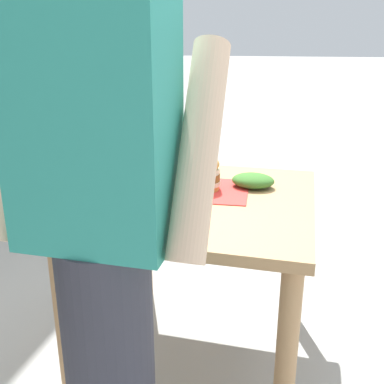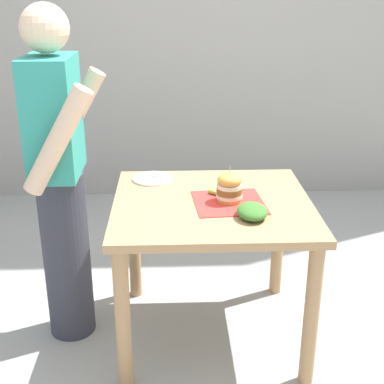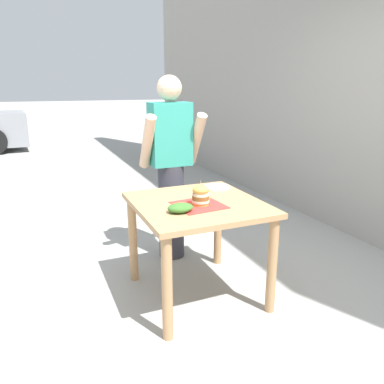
{
  "view_description": "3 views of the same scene",
  "coord_description": "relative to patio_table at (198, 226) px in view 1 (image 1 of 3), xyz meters",
  "views": [
    {
      "loc": [
        -0.4,
        1.66,
        1.37
      ],
      "look_at": [
        0.0,
        0.1,
        0.82
      ],
      "focal_mm": 42.0,
      "sensor_mm": 36.0,
      "label": 1
    },
    {
      "loc": [
        -2.41,
        0.19,
        1.77
      ],
      "look_at": [
        0.0,
        0.1,
        0.82
      ],
      "focal_mm": 50.0,
      "sensor_mm": 36.0,
      "label": 2
    },
    {
      "loc": [
        -1.08,
        -2.42,
        1.6
      ],
      "look_at": [
        0.0,
        0.1,
        0.82
      ],
      "focal_mm": 35.0,
      "sensor_mm": 36.0,
      "label": 3
    }
  ],
  "objects": [
    {
      "name": "serving_paper",
      "position": [
        -0.02,
        -0.08,
        0.13
      ],
      "size": [
        0.36,
        0.36,
        0.0
      ],
      "primitive_type": "cube",
      "rotation": [
        0.0,
        0.0,
        0.08
      ],
      "color": "red",
      "rests_on": "patio_table"
    },
    {
      "name": "patio_table",
      "position": [
        0.0,
        0.0,
        0.0
      ],
      "size": [
        0.91,
        0.97,
        0.77
      ],
      "color": "tan",
      "rests_on": "ground"
    },
    {
      "name": "sandwich",
      "position": [
        -0.01,
        -0.08,
        0.21
      ],
      "size": [
        0.13,
        0.13,
        0.18
      ],
      "color": "gold",
      "rests_on": "serving_paper"
    },
    {
      "name": "side_salad",
      "position": [
        -0.2,
        -0.17,
        0.16
      ],
      "size": [
        0.18,
        0.14,
        0.06
      ],
      "primitive_type": "ellipsoid",
      "color": "#386B28",
      "rests_on": "patio_table"
    },
    {
      "name": "pickle_spear",
      "position": [
        0.07,
        -0.03,
        0.15
      ],
      "size": [
        0.08,
        0.08,
        0.02
      ],
      "primitive_type": "cylinder",
      "rotation": [
        0.0,
        1.57,
        0.85
      ],
      "color": "#8EA83D",
      "rests_on": "serving_paper"
    },
    {
      "name": "side_plate_with_forks",
      "position": [
        0.32,
        0.3,
        0.14
      ],
      "size": [
        0.22,
        0.22,
        0.02
      ],
      "color": "white",
      "rests_on": "patio_table"
    },
    {
      "name": "diner_across_table",
      "position": [
        0.06,
        0.74,
        0.25
      ],
      "size": [
        0.55,
        0.35,
        1.69
      ],
      "color": "#33333D",
      "rests_on": "ground"
    },
    {
      "name": "ground_plane",
      "position": [
        0.0,
        0.0,
        -0.64
      ],
      "size": [
        80.0,
        80.0,
        0.0
      ],
      "primitive_type": "plane",
      "color": "#9E9E99"
    }
  ]
}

